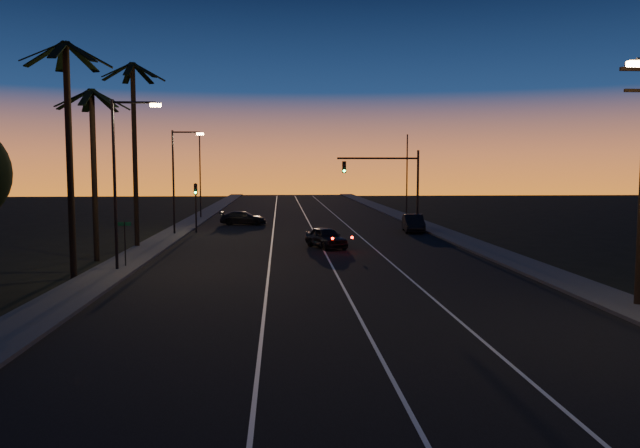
{
  "coord_description": "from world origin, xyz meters",
  "views": [
    {
      "loc": [
        -2.37,
        -13.2,
        5.46
      ],
      "look_at": [
        -0.26,
        19.85,
        2.49
      ],
      "focal_mm": 35.0,
      "sensor_mm": 36.0,
      "label": 1
    }
  ],
  "objects": [
    {
      "name": "street_sign",
      "position": [
        -10.8,
        21.0,
        1.66
      ],
      "size": [
        0.7,
        0.06,
        2.6
      ],
      "color": "black",
      "rests_on": "ground"
    },
    {
      "name": "signal_mast",
      "position": [
        7.14,
        39.99,
        4.78
      ],
      "size": [
        7.1,
        0.41,
        7.0
      ],
      "color": "black",
      "rests_on": "ground"
    },
    {
      "name": "cross_car",
      "position": [
        -5.95,
        47.09,
        0.66
      ],
      "size": [
        4.61,
        2.22,
        1.3
      ],
      "color": "black",
      "rests_on": "road"
    },
    {
      "name": "palm_far",
      "position": [
        -12.2,
        30.0,
        7.61
      ],
      "size": [
        4.25,
        4.16,
        12.53
      ],
      "color": "black",
      "rests_on": "ground"
    },
    {
      "name": "lane_stripe_right",
      "position": [
        4.0,
        30.0,
        0.02
      ],
      "size": [
        0.12,
        160.0,
        0.01
      ],
      "primitive_type": "cube",
      "color": "silver",
      "rests_on": "road"
    },
    {
      "name": "road",
      "position": [
        0.0,
        30.0,
        0.01
      ],
      "size": [
        20.0,
        170.0,
        0.01
      ],
      "primitive_type": "cube",
      "color": "black",
      "rests_on": "ground"
    },
    {
      "name": "lane_stripe_mid",
      "position": [
        0.5,
        30.0,
        0.02
      ],
      "size": [
        0.12,
        160.0,
        0.01
      ],
      "primitive_type": "cube",
      "color": "silver",
      "rests_on": "road"
    },
    {
      "name": "palm_near",
      "position": [
        -12.6,
        18.0,
        7.07
      ],
      "size": [
        4.25,
        4.16,
        11.53
      ],
      "color": "black",
      "rests_on": "ground"
    },
    {
      "name": "sidewalk_right",
      "position": [
        11.2,
        30.0,
        0.08
      ],
      "size": [
        2.4,
        170.0,
        0.16
      ],
      "primitive_type": "cube",
      "color": "#3B3B39",
      "rests_on": "ground"
    },
    {
      "name": "streetlight_left_near",
      "position": [
        -10.7,
        20.0,
        5.32
      ],
      "size": [
        2.55,
        0.26,
        9.0
      ],
      "color": "black",
      "rests_on": "ground"
    },
    {
      "name": "far_pole_right",
      "position": [
        11.0,
        52.0,
        4.5
      ],
      "size": [
        0.14,
        0.14,
        9.0
      ],
      "primitive_type": "cylinder",
      "color": "black",
      "rests_on": "ground"
    },
    {
      "name": "palm_mid",
      "position": [
        -13.2,
        24.0,
        6.25
      ],
      "size": [
        4.25,
        4.16,
        10.03
      ],
      "color": "black",
      "rests_on": "ground"
    },
    {
      "name": "ground",
      "position": [
        0.0,
        0.0,
        0.0
      ],
      "size": [
        220.0,
        220.0,
        0.0
      ],
      "primitive_type": "plane",
      "color": "black",
      "rests_on": "ground"
    },
    {
      "name": "signal_post",
      "position": [
        -9.5,
        39.98,
        2.89
      ],
      "size": [
        0.28,
        0.37,
        4.2
      ],
      "color": "black",
      "rests_on": "ground"
    },
    {
      "name": "sidewalk_left",
      "position": [
        -11.2,
        30.0,
        0.08
      ],
      "size": [
        2.4,
        170.0,
        0.16
      ],
      "primitive_type": "cube",
      "color": "#3B3B39",
      "rests_on": "ground"
    },
    {
      "name": "right_car",
      "position": [
        9.0,
        39.29,
        0.76
      ],
      "size": [
        2.05,
        4.7,
        1.5
      ],
      "color": "black",
      "rests_on": "road"
    },
    {
      "name": "streetlight_left_far",
      "position": [
        -10.69,
        38.0,
        5.06
      ],
      "size": [
        2.55,
        0.26,
        8.5
      ],
      "color": "black",
      "rests_on": "ground"
    },
    {
      "name": "lane_stripe_left",
      "position": [
        -3.0,
        30.0,
        0.02
      ],
      "size": [
        0.12,
        160.0,
        0.01
      ],
      "primitive_type": "cube",
      "color": "silver",
      "rests_on": "road"
    },
    {
      "name": "lead_car",
      "position": [
        0.75,
        29.11,
        0.72
      ],
      "size": [
        3.17,
        4.9,
        1.42
      ],
      "color": "black",
      "rests_on": "road"
    },
    {
      "name": "far_pole_left",
      "position": [
        -11.0,
        55.0,
        4.5
      ],
      "size": [
        0.14,
        0.14,
        9.0
      ],
      "primitive_type": "cylinder",
      "color": "black",
      "rests_on": "ground"
    }
  ]
}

